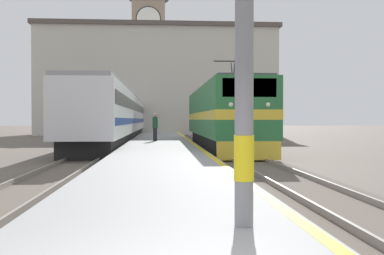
% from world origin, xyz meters
% --- Properties ---
extents(ground_plane, '(200.00, 200.00, 0.00)m').
position_xyz_m(ground_plane, '(0.00, 30.00, 0.00)').
color(ground_plane, '#60564C').
extents(platform, '(4.14, 140.00, 0.42)m').
position_xyz_m(platform, '(0.00, 25.00, 0.21)').
color(platform, '#999999').
rests_on(platform, ground).
extents(rail_track_near, '(2.83, 140.00, 0.16)m').
position_xyz_m(rail_track_near, '(3.76, 25.00, 0.03)').
color(rail_track_near, '#60564C').
rests_on(rail_track_near, ground).
extents(rail_track_far, '(2.83, 140.00, 0.16)m').
position_xyz_m(rail_track_far, '(-3.40, 25.00, 0.03)').
color(rail_track_far, '#60564C').
rests_on(rail_track_far, ground).
extents(locomotive_train, '(2.92, 17.45, 4.88)m').
position_xyz_m(locomotive_train, '(3.76, 23.95, 2.00)').
color(locomotive_train, black).
rests_on(locomotive_train, ground).
extents(passenger_train, '(2.92, 42.89, 3.86)m').
position_xyz_m(passenger_train, '(-3.40, 36.91, 2.08)').
color(passenger_train, black).
rests_on(passenger_train, ground).
extents(person_on_platform, '(0.34, 0.34, 1.81)m').
position_xyz_m(person_on_platform, '(-0.36, 25.85, 1.37)').
color(person_on_platform, '#23232D').
rests_on(person_on_platform, platform).
extents(clock_tower, '(6.12, 6.12, 24.56)m').
position_xyz_m(clock_tower, '(-1.76, 65.73, 13.21)').
color(clock_tower, gray).
rests_on(clock_tower, ground).
extents(station_building, '(28.75, 10.35, 13.07)m').
position_xyz_m(station_building, '(-0.32, 52.70, 6.55)').
color(station_building, beige).
rests_on(station_building, ground).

